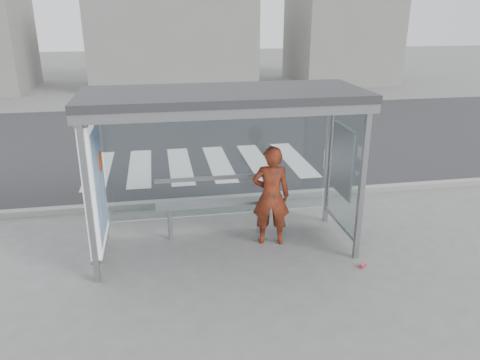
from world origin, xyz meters
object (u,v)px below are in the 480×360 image
object	(u,v)px
soda_can	(363,265)
bench	(215,203)
bus_shelter	(200,132)
person	(271,196)

from	to	relation	value
soda_can	bench	bearing A→B (deg)	144.41
bus_shelter	bench	size ratio (longest dim) A/B	2.11
person	soda_can	distance (m)	1.81
person	bench	distance (m)	1.02
bench	soda_can	xyz separation A→B (m)	(2.10, -1.50, -0.58)
bench	person	bearing A→B (deg)	-26.35
soda_can	bus_shelter	bearing A→B (deg)	155.61
bench	bus_shelter	bearing A→B (deg)	-120.70
person	bench	xyz separation A→B (m)	(-0.89, 0.44, -0.25)
person	bus_shelter	bearing A→B (deg)	10.17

